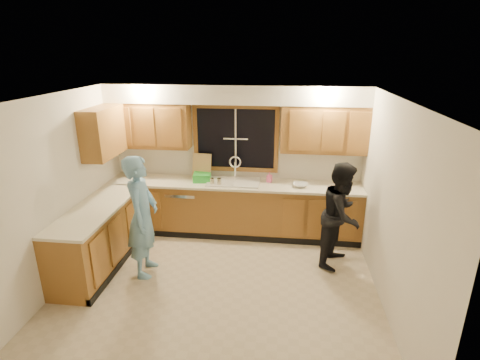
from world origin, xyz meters
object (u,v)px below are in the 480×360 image
object	(u,v)px
dishwasher	(185,209)
man	(142,217)
knife_block	(139,172)
woman	(342,215)
sink	(234,186)
bowl	(300,185)
soap_bottle	(269,177)
dish_crate	(202,177)
stove	(78,258)

from	to	relation	value
dishwasher	man	distance (m)	1.43
knife_block	woman	bearing A→B (deg)	-38.25
sink	bowl	distance (m)	1.10
soap_bottle	bowl	xyz separation A→B (m)	(0.51, -0.17, -0.06)
dishwasher	dish_crate	size ratio (longest dim) A/B	2.89
woman	sink	bearing A→B (deg)	90.03
dishwasher	dish_crate	bearing A→B (deg)	5.95
dishwasher	man	size ratio (longest dim) A/B	0.48
stove	man	distance (m)	0.96
dishwasher	knife_block	world-z (taller)	knife_block
stove	sink	bearing A→B (deg)	45.39
bowl	soap_bottle	bearing A→B (deg)	161.15
bowl	stove	bearing A→B (deg)	-148.86
knife_block	dish_crate	size ratio (longest dim) A/B	0.69
stove	bowl	size ratio (longest dim) A/B	3.77
stove	knife_block	bearing A→B (deg)	86.05
sink	dishwasher	world-z (taller)	sink
dish_crate	soap_bottle	world-z (taller)	soap_bottle
woman	soap_bottle	bearing A→B (deg)	75.99
woman	knife_block	xyz separation A→B (m)	(-3.34, 0.85, 0.24)
sink	bowl	bearing A→B (deg)	-3.92
sink	knife_block	xyz separation A→B (m)	(-1.67, 0.08, 0.15)
bowl	dish_crate	bearing A→B (deg)	176.74
man	bowl	xyz separation A→B (m)	(2.17, 1.28, 0.09)
knife_block	soap_bottle	size ratio (longest dim) A/B	1.14
woman	soap_bottle	xyz separation A→B (m)	(-1.08, 0.87, 0.23)
stove	man	size ratio (longest dim) A/B	0.52
dishwasher	sink	bearing A→B (deg)	0.99
soap_bottle	bowl	world-z (taller)	soap_bottle
dishwasher	bowl	bearing A→B (deg)	-1.78
sink	stove	world-z (taller)	sink
dishwasher	soap_bottle	xyz separation A→B (m)	(1.44, 0.11, 0.60)
woman	knife_block	bearing A→B (deg)	100.59
man	knife_block	distance (m)	1.56
bowl	dishwasher	bearing A→B (deg)	178.22
sink	man	distance (m)	1.73
stove	man	bearing A→B (deg)	33.04
woman	dish_crate	bearing A→B (deg)	95.17
woman	man	bearing A→B (deg)	126.83
dishwasher	knife_block	size ratio (longest dim) A/B	4.18
man	dish_crate	bearing A→B (deg)	-26.10
man	knife_block	world-z (taller)	man
knife_block	bowl	bearing A→B (deg)	-27.11
sink	dish_crate	distance (m)	0.55
dish_crate	bowl	xyz separation A→B (m)	(1.63, -0.09, -0.04)
dishwasher	woman	world-z (taller)	woman
dishwasher	dish_crate	xyz separation A→B (m)	(0.31, 0.03, 0.58)
bowl	man	bearing A→B (deg)	-149.51
dish_crate	man	bearing A→B (deg)	-111.40
man	bowl	world-z (taller)	man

